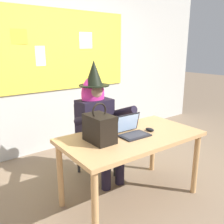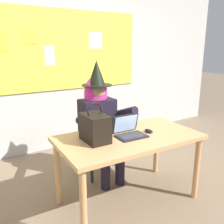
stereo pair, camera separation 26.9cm
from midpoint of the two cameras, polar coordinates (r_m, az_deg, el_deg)
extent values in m
plane|color=#75604C|center=(2.85, 9.92, -19.46)|extent=(24.00, 24.00, 0.00)
cube|color=#B2B2AD|center=(3.99, -8.21, 10.85)|extent=(6.42, 0.10, 2.65)
cube|color=yellow|center=(3.92, -7.95, 14.08)|extent=(2.40, 0.02, 1.20)
cube|color=gold|center=(3.62, -22.23, 15.05)|extent=(0.14, 0.01, 0.30)
cube|color=white|center=(3.79, -12.31, 12.69)|extent=(0.14, 0.01, 0.28)
cube|color=white|center=(4.12, -1.93, 16.34)|extent=(0.24, 0.01, 0.25)
cube|color=gold|center=(3.71, -16.76, 16.43)|extent=(0.22, 0.01, 0.20)
cube|color=tan|center=(2.49, 7.09, -6.02)|extent=(1.46, 0.83, 0.04)
cylinder|color=tan|center=(2.11, -2.80, -21.51)|extent=(0.06, 0.06, 0.69)
cylinder|color=tan|center=(2.86, 21.76, -12.18)|extent=(0.06, 0.06, 0.69)
cylinder|color=tan|center=(2.63, -9.61, -13.84)|extent=(0.06, 0.06, 0.69)
cylinder|color=tan|center=(3.26, 12.68, -8.06)|extent=(0.06, 0.06, 0.69)
cube|color=black|center=(3.11, -0.69, -6.92)|extent=(0.45, 0.45, 0.04)
cube|color=black|center=(3.19, -2.26, -1.69)|extent=(0.38, 0.07, 0.45)
cylinder|color=#262628|center=(3.14, 3.57, -11.32)|extent=(0.04, 0.04, 0.42)
cylinder|color=#262628|center=(3.00, -2.13, -12.67)|extent=(0.04, 0.04, 0.42)
cylinder|color=#262628|center=(3.41, 0.59, -9.09)|extent=(0.04, 0.04, 0.42)
cylinder|color=#262628|center=(3.28, -4.74, -10.19)|extent=(0.04, 0.04, 0.42)
cylinder|color=black|center=(2.97, 4.56, -12.55)|extent=(0.11, 0.11, 0.46)
cylinder|color=black|center=(2.87, 1.20, -13.52)|extent=(0.11, 0.11, 0.46)
cylinder|color=black|center=(2.99, 2.80, -6.83)|extent=(0.16, 0.42, 0.15)
cylinder|color=black|center=(2.89, -0.54, -7.59)|extent=(0.16, 0.42, 0.15)
cube|color=black|center=(3.03, -0.91, -1.88)|extent=(0.43, 0.27, 0.52)
cylinder|color=black|center=(2.95, 5.54, -0.15)|extent=(0.10, 0.47, 0.24)
cylinder|color=black|center=(2.69, -3.11, -1.57)|extent=(0.10, 0.47, 0.24)
sphere|color=#A37A60|center=(2.95, -0.94, 4.83)|extent=(0.20, 0.20, 0.20)
ellipsoid|color=#D82D8C|center=(2.98, -1.22, 4.16)|extent=(0.31, 0.23, 0.44)
cylinder|color=black|center=(2.93, -0.94, 6.27)|extent=(0.36, 0.36, 0.01)
cone|color=black|center=(2.92, -0.95, 9.12)|extent=(0.21, 0.21, 0.29)
cube|color=black|center=(2.46, 7.74, -5.68)|extent=(0.31, 0.21, 0.01)
cube|color=#333338|center=(2.46, 7.74, -5.50)|extent=(0.26, 0.15, 0.00)
cube|color=black|center=(2.52, 6.17, -2.65)|extent=(0.30, 0.06, 0.19)
cube|color=#99B7E0|center=(2.51, 6.30, -2.76)|extent=(0.26, 0.05, 0.17)
ellipsoid|color=black|center=(2.61, 11.50, -4.38)|extent=(0.07, 0.11, 0.03)
cube|color=black|center=(2.30, -0.66, -3.81)|extent=(0.20, 0.30, 0.26)
torus|color=black|center=(2.25, -0.67, 0.30)|extent=(0.16, 0.02, 0.16)
camera|label=1|loc=(0.13, -87.14, 0.77)|focal=39.23mm
camera|label=2|loc=(0.13, 92.86, -0.77)|focal=39.23mm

